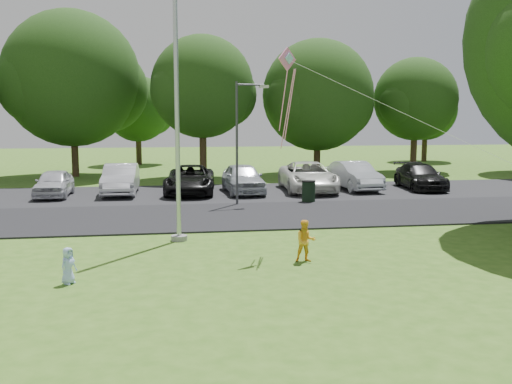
{
  "coord_description": "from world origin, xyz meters",
  "views": [
    {
      "loc": [
        -3.84,
        -12.44,
        3.8
      ],
      "look_at": [
        -1.25,
        4.0,
        1.6
      ],
      "focal_mm": 40.0,
      "sensor_mm": 36.0,
      "label": 1
    }
  ],
  "objects": [
    {
      "name": "street_lamp",
      "position": [
        -0.65,
        11.75,
        3.17
      ],
      "size": [
        1.47,
        0.46,
        5.28
      ],
      "rotation": [
        0.0,
        0.0,
        0.22
      ],
      "color": "#3F3F44",
      "rests_on": "ground"
    },
    {
      "name": "kite",
      "position": [
        -0.34,
        3.18,
        4.89
      ],
      "size": [
        6.44,
        4.01,
        3.68
      ],
      "rotation": [
        0.0,
        0.0,
        0.57
      ],
      "color": "pink",
      "rests_on": "ground"
    },
    {
      "name": "park_road",
      "position": [
        0.0,
        9.0,
        0.03
      ],
      "size": [
        60.0,
        6.0,
        0.06
      ],
      "primitive_type": "cube",
      "color": "black",
      "rests_on": "ground"
    },
    {
      "name": "child_yellow",
      "position": [
        -0.27,
        1.87,
        0.56
      ],
      "size": [
        0.56,
        0.45,
        1.11
      ],
      "primitive_type": "imported",
      "rotation": [
        0.0,
        0.0,
        -0.05
      ],
      "color": "yellow",
      "rests_on": "ground"
    },
    {
      "name": "flagpole",
      "position": [
        -3.5,
        5.0,
        4.17
      ],
      "size": [
        0.5,
        0.5,
        10.0
      ],
      "color": "#B7BABF",
      "rests_on": "ground"
    },
    {
      "name": "ground",
      "position": [
        0.0,
        0.0,
        0.0
      ],
      "size": [
        120.0,
        120.0,
        0.0
      ],
      "primitive_type": "plane",
      "color": "#376219",
      "rests_on": "ground"
    },
    {
      "name": "parked_cars",
      "position": [
        0.51,
        15.48,
        0.77
      ],
      "size": [
        20.21,
        5.45,
        1.48
      ],
      "color": "silver",
      "rests_on": "ground"
    },
    {
      "name": "child_blue",
      "position": [
        -6.11,
        0.75,
        0.43
      ],
      "size": [
        0.47,
        0.5,
        0.85
      ],
      "primitive_type": "imported",
      "rotation": [
        0.0,
        0.0,
        0.94
      ],
      "color": "#A6C0FF",
      "rests_on": "ground"
    },
    {
      "name": "horizon_trees",
      "position": [
        4.06,
        33.88,
        4.3
      ],
      "size": [
        77.46,
        7.2,
        7.02
      ],
      "color": "#332316",
      "rests_on": "ground"
    },
    {
      "name": "parking_strip",
      "position": [
        0.0,
        15.5,
        0.03
      ],
      "size": [
        42.0,
        7.0,
        0.06
      ],
      "primitive_type": "cube",
      "color": "black",
      "rests_on": "ground"
    },
    {
      "name": "tree_row",
      "position": [
        1.59,
        24.23,
        5.71
      ],
      "size": [
        64.35,
        11.94,
        10.88
      ],
      "color": "#332316",
      "rests_on": "ground"
    },
    {
      "name": "trash_can",
      "position": [
        2.38,
        11.99,
        0.5
      ],
      "size": [
        0.63,
        0.63,
        0.99
      ],
      "rotation": [
        0.0,
        0.0,
        -0.36
      ],
      "color": "black",
      "rests_on": "ground"
    }
  ]
}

